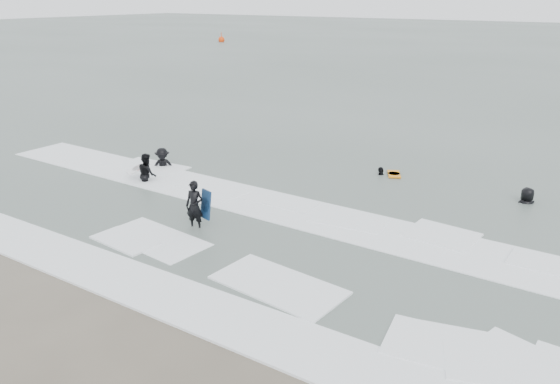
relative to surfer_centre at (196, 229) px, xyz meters
The scene contains 9 objects.
ground 3.62m from the surfer_centre, 56.43° to the right, with size 320.00×320.00×0.00m, color brown.
surfer_centre is the anchor object (origin of this frame).
surfer_wading 5.49m from the surfer_centre, 152.80° to the left, with size 0.85×0.66×1.75m, color black.
surfer_breaker 7.08m from the surfer_centre, 143.73° to the left, with size 1.14×0.66×1.77m, color black.
surfer_right_near 9.01m from the surfer_centre, 72.18° to the left, with size 0.90×0.37×1.53m, color black.
surfer_right_far 12.03m from the surfer_centre, 44.62° to the left, with size 0.87×0.57×1.78m, color black.
surf_foam 2.12m from the surfer_centre, 18.76° to the left, with size 30.03×9.06×0.09m.
bodyboards 3.93m from the surfer_centre, 98.77° to the left, with size 9.39×9.24×1.25m.
buoy 74.38m from the surfer_centre, 128.86° to the left, with size 1.00×1.00×1.65m.
Camera 1 is at (9.41, -9.09, 7.25)m, focal length 35.00 mm.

